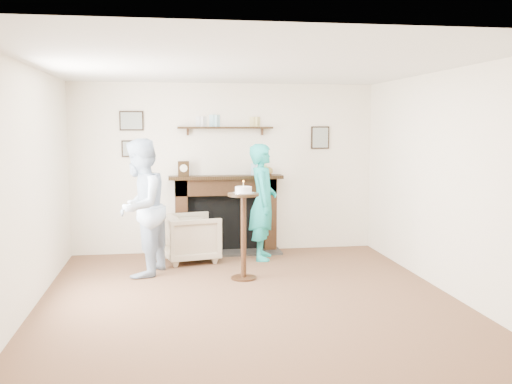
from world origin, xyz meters
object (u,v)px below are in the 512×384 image
armchair (191,261)px  woman (263,259)px  pedestal_table (243,219)px  man (142,275)px

armchair → woman: size_ratio=0.44×
armchair → pedestal_table: 1.41m
armchair → woman: 1.01m
man → pedestal_table: size_ratio=1.41×
man → woman: bearing=130.7°
woman → armchair: bearing=99.6°
armchair → pedestal_table: (0.60, -1.04, 0.75)m
armchair → pedestal_table: pedestal_table is taller
armchair → pedestal_table: bearing=-161.9°
woman → man: bearing=121.9°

